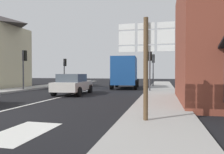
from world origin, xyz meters
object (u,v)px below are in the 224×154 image
(route_sign_post, at_px, (146,58))
(traffic_light_near_right, at_px, (150,61))
(delivery_truck, at_px, (125,72))
(traffic_light_far_right, at_px, (153,63))
(traffic_light_near_left, at_px, (24,61))
(sedan_far, at_px, (73,84))
(traffic_light_far_left, at_px, (65,66))

(route_sign_post, height_order, traffic_light_near_right, traffic_light_near_right)
(delivery_truck, xyz_separation_m, route_sign_post, (3.11, -14.31, 0.35))
(traffic_light_far_right, height_order, traffic_light_near_right, traffic_light_far_right)
(traffic_light_near_left, relative_size, traffic_light_near_right, 1.02)
(sedan_far, xyz_separation_m, traffic_light_far_left, (-5.41, 9.84, 1.66))
(delivery_truck, bearing_deg, traffic_light_far_right, 45.39)
(sedan_far, xyz_separation_m, route_sign_post, (5.75, -7.75, 1.24))
(traffic_light_near_left, height_order, traffic_light_near_right, traffic_light_near_left)
(route_sign_post, distance_m, traffic_light_far_right, 16.97)
(delivery_truck, bearing_deg, traffic_light_near_right, -53.57)
(traffic_light_near_right, bearing_deg, route_sign_post, -87.34)
(traffic_light_near_left, distance_m, traffic_light_far_right, 12.87)
(delivery_truck, relative_size, traffic_light_near_left, 1.47)
(traffic_light_far_left, xyz_separation_m, traffic_light_far_right, (10.66, -0.63, 0.20))
(traffic_light_far_left, bearing_deg, traffic_light_far_right, -3.41)
(traffic_light_near_right, bearing_deg, delivery_truck, 126.43)
(sedan_far, distance_m, traffic_light_near_left, 6.05)
(route_sign_post, xyz_separation_m, traffic_light_near_right, (-0.50, 10.78, 0.53))
(delivery_truck, bearing_deg, sedan_far, -111.97)
(traffic_light_near_left, distance_m, traffic_light_near_right, 10.71)
(sedan_far, distance_m, delivery_truck, 7.13)
(traffic_light_near_right, bearing_deg, traffic_light_far_left, 147.43)
(traffic_light_far_right, bearing_deg, route_sign_post, -88.31)
(traffic_light_far_right, distance_m, traffic_light_near_right, 6.18)
(traffic_light_far_left, bearing_deg, traffic_light_near_left, -90.00)
(traffic_light_near_left, bearing_deg, delivery_truck, 29.53)
(traffic_light_near_right, bearing_deg, sedan_far, -150.03)
(traffic_light_far_left, bearing_deg, route_sign_post, -57.60)
(route_sign_post, distance_m, traffic_light_far_left, 20.83)
(delivery_truck, height_order, traffic_light_near_right, traffic_light_near_right)
(traffic_light_near_left, bearing_deg, sedan_far, -20.30)
(traffic_light_far_left, bearing_deg, sedan_far, -61.21)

